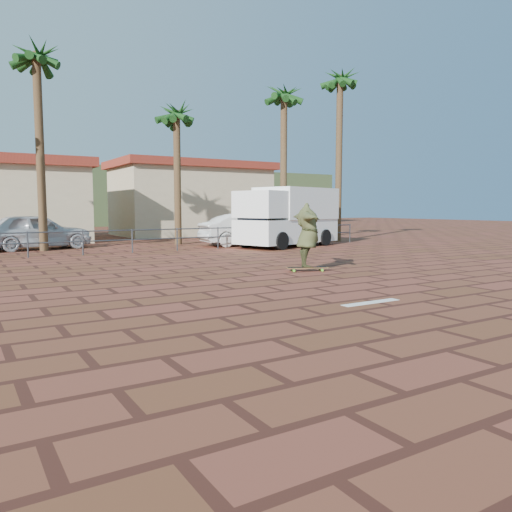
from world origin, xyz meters
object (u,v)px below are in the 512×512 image
(longboard, at_px, (307,268))
(skateboarder, at_px, (308,235))
(campervan, at_px, (288,216))
(car_silver, at_px, (36,231))
(car_white, at_px, (248,230))

(longboard, distance_m, skateboarder, 0.98)
(longboard, xyz_separation_m, campervan, (4.97, 8.11, 1.39))
(car_silver, relative_size, car_white, 1.00)
(longboard, relative_size, car_white, 0.26)
(skateboarder, bearing_deg, campervan, -9.43)
(skateboarder, bearing_deg, car_white, 1.64)
(longboard, xyz_separation_m, skateboarder, (-0.00, -0.00, 0.98))
(car_white, bearing_deg, longboard, 166.16)
(longboard, distance_m, car_white, 10.26)
(skateboarder, xyz_separation_m, campervan, (4.97, 8.11, 0.42))
(skateboarder, distance_m, car_white, 10.25)
(longboard, relative_size, skateboarder, 0.53)
(car_silver, bearing_deg, car_white, -117.43)
(longboard, height_order, car_silver, car_silver)
(longboard, xyz_separation_m, car_white, (3.58, 9.60, 0.68))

